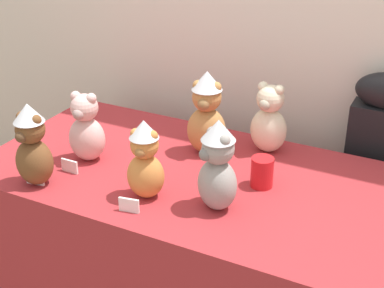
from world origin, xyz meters
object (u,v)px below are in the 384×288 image
at_px(instrument_case, 376,190).
at_px(teddy_bear_cream, 269,120).
at_px(teddy_bear_ginger, 145,160).
at_px(teddy_bear_caramel, 207,114).
at_px(teddy_bear_blush, 86,129).
at_px(teddy_bear_ash, 217,166).
at_px(display_table, 192,253).
at_px(party_cup_red, 262,172).
at_px(teddy_bear_chestnut, 32,146).

distance_m(instrument_case, teddy_bear_cream, 0.58).
bearing_deg(teddy_bear_ginger, teddy_bear_caramel, 74.53).
bearing_deg(teddy_bear_cream, teddy_bear_blush, -140.62).
bearing_deg(teddy_bear_ash, display_table, 168.83).
bearing_deg(teddy_bear_cream, teddy_bear_ginger, -109.46).
distance_m(teddy_bear_ginger, teddy_bear_blush, 0.36).
distance_m(display_table, teddy_bear_blush, 0.64).
distance_m(teddy_bear_cream, teddy_bear_caramel, 0.25).
bearing_deg(party_cup_red, teddy_bear_blush, -170.42).
xyz_separation_m(teddy_bear_caramel, teddy_bear_chestnut, (-0.43, -0.49, -0.01)).
xyz_separation_m(instrument_case, teddy_bear_chestnut, (-1.05, -0.86, 0.35)).
bearing_deg(teddy_bear_ginger, teddy_bear_cream, 54.21).
xyz_separation_m(teddy_bear_blush, party_cup_red, (0.67, 0.11, -0.07)).
relative_size(teddy_bear_blush, teddy_bear_ash, 0.87).
bearing_deg(teddy_bear_caramel, display_table, -92.10).
relative_size(instrument_case, teddy_bear_chestnut, 3.38).
height_order(teddy_bear_ginger, teddy_bear_chestnut, teddy_bear_chestnut).
height_order(instrument_case, teddy_bear_blush, instrument_case).
height_order(teddy_bear_caramel, teddy_bear_ash, teddy_bear_caramel).
distance_m(instrument_case, teddy_bear_blush, 1.22).
xyz_separation_m(display_table, teddy_bear_blush, (-0.41, -0.08, 0.49)).
bearing_deg(display_table, teddy_bear_ash, -43.63).
bearing_deg(party_cup_red, teddy_bear_ash, -112.50).
bearing_deg(teddy_bear_cream, teddy_bear_chestnut, -129.83).
bearing_deg(teddy_bear_blush, teddy_bear_cream, 24.78).
relative_size(teddy_bear_caramel, teddy_bear_chestnut, 1.09).
relative_size(teddy_bear_cream, teddy_bear_blush, 1.03).
distance_m(instrument_case, teddy_bear_chestnut, 1.40).
height_order(display_table, teddy_bear_ash, teddy_bear_ash).
distance_m(instrument_case, teddy_bear_ash, 0.90).
relative_size(teddy_bear_ginger, teddy_bear_blush, 1.04).
bearing_deg(teddy_bear_cream, instrument_case, 37.82).
xyz_separation_m(teddy_bear_cream, teddy_bear_caramel, (-0.21, -0.12, 0.03)).
height_order(instrument_case, party_cup_red, instrument_case).
relative_size(teddy_bear_ash, party_cup_red, 2.90).
bearing_deg(teddy_bear_chestnut, teddy_bear_caramel, 50.30).
distance_m(teddy_bear_blush, party_cup_red, 0.68).
height_order(instrument_case, teddy_bear_ginger, instrument_case).
bearing_deg(teddy_bear_caramel, teddy_bear_cream, 18.71).
xyz_separation_m(display_table, party_cup_red, (0.26, 0.03, 0.42)).
distance_m(display_table, teddy_bear_cream, 0.61).
bearing_deg(instrument_case, teddy_bear_ash, -120.52).
xyz_separation_m(instrument_case, party_cup_red, (-0.33, -0.51, 0.26)).
relative_size(teddy_bear_blush, party_cup_red, 2.51).
relative_size(teddy_bear_cream, teddy_bear_caramel, 0.84).
relative_size(instrument_case, teddy_bear_caramel, 3.09).
relative_size(instrument_case, party_cup_red, 9.46).
height_order(display_table, teddy_bear_blush, teddy_bear_blush).
distance_m(teddy_bear_ginger, teddy_bear_ash, 0.25).
relative_size(teddy_bear_cream, teddy_bear_ash, 0.89).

